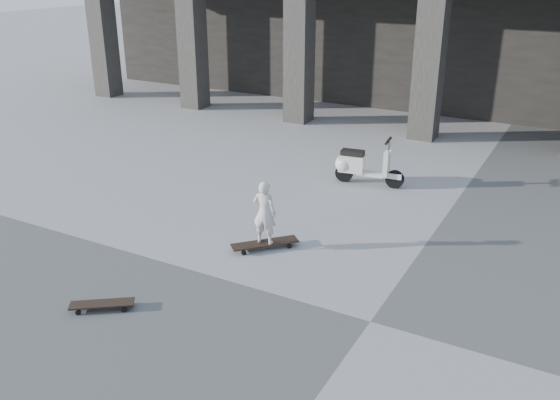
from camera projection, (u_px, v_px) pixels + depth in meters
The scene contains 6 objects.
ground at pixel (370, 322), 7.48m from camera, with size 90.00×90.00×0.00m, color #4E4E4B.
colonnade at pixel (541, 4), 17.52m from camera, with size 28.00×8.82×6.00m.
longboard at pixel (265, 244), 9.34m from camera, with size 0.91×0.95×0.11m.
skateboard_spare at pixel (102, 304), 7.71m from camera, with size 0.79×0.65×0.10m.
child at pixel (264, 213), 9.14m from camera, with size 0.37×0.25×1.02m, color beige.
scooter at pixel (358, 165), 11.97m from camera, with size 1.41×0.53×0.99m.
Camera 1 is at (2.04, -6.11, 4.24)m, focal length 38.00 mm.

